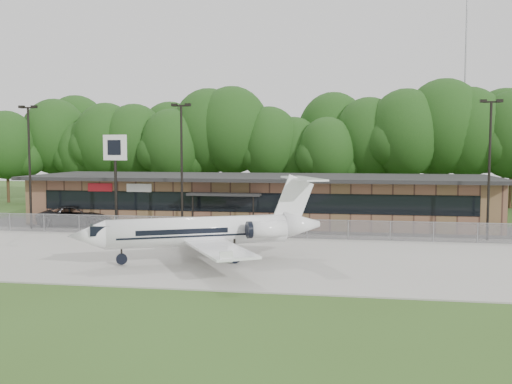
% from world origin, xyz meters
% --- Properties ---
extents(ground, '(160.00, 160.00, 0.00)m').
position_xyz_m(ground, '(0.00, 0.00, 0.00)').
color(ground, '#324C1B').
rests_on(ground, ground).
extents(apron, '(64.00, 18.00, 0.08)m').
position_xyz_m(apron, '(0.00, 8.00, 0.04)').
color(apron, '#9E9B93').
rests_on(apron, ground).
extents(parking_lot, '(50.00, 9.00, 0.06)m').
position_xyz_m(parking_lot, '(0.00, 19.50, 0.03)').
color(parking_lot, '#383835').
rests_on(parking_lot, ground).
extents(terminal, '(41.00, 11.65, 4.30)m').
position_xyz_m(terminal, '(-0.00, 23.94, 2.18)').
color(terminal, brown).
rests_on(terminal, ground).
extents(fence, '(46.00, 0.04, 1.52)m').
position_xyz_m(fence, '(0.00, 15.00, 0.78)').
color(fence, gray).
rests_on(fence, ground).
extents(treeline, '(72.00, 12.00, 15.00)m').
position_xyz_m(treeline, '(0.00, 42.00, 7.50)').
color(treeline, black).
rests_on(treeline, ground).
extents(radio_mast, '(0.20, 0.20, 25.00)m').
position_xyz_m(radio_mast, '(22.00, 48.00, 12.50)').
color(radio_mast, gray).
rests_on(radio_mast, ground).
extents(light_pole_left, '(1.55, 0.30, 10.23)m').
position_xyz_m(light_pole_left, '(-18.00, 16.50, 5.98)').
color(light_pole_left, black).
rests_on(light_pole_left, ground).
extents(light_pole_mid, '(1.55, 0.30, 10.23)m').
position_xyz_m(light_pole_mid, '(-5.00, 16.50, 5.98)').
color(light_pole_mid, black).
rests_on(light_pole_mid, ground).
extents(light_pole_right, '(1.55, 0.30, 10.23)m').
position_xyz_m(light_pole_right, '(18.00, 16.50, 5.98)').
color(light_pole_right, black).
rests_on(light_pole_right, ground).
extents(business_jet, '(14.66, 13.06, 5.08)m').
position_xyz_m(business_jet, '(-0.19, 5.73, 1.82)').
color(business_jet, white).
rests_on(business_jet, ground).
extents(suv, '(6.77, 3.80, 1.79)m').
position_xyz_m(suv, '(-15.20, 18.98, 0.89)').
color(suv, '#2B2B2D').
rests_on(suv, ground).
extents(pole_sign, '(2.06, 0.54, 7.82)m').
position_xyz_m(pole_sign, '(-10.66, 16.80, 5.98)').
color(pole_sign, black).
rests_on(pole_sign, ground).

